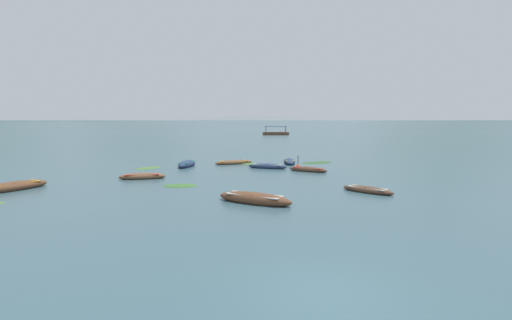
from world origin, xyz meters
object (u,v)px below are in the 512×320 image
Objects in this scene: rowboat_8 at (254,199)px; mooring_buoy at (298,166)px; rowboat_3 at (289,161)px; rowboat_5 at (234,162)px; rowboat_4 at (12,187)px; rowboat_6 at (368,190)px; ferry_0 at (276,133)px; rowboat_1 at (187,164)px; rowboat_7 at (308,170)px; rowboat_2 at (267,166)px; rowboat_0 at (142,176)px.

mooring_buoy is at bearing 67.45° from rowboat_8.
rowboat_3 is 17.59m from rowboat_8.
rowboat_8 is (-0.06, -16.87, 0.07)m from rowboat_5.
rowboat_4 is 21.66m from rowboat_6.
ferry_0 is at bearing 83.66° from rowboat_6.
rowboat_1 is at bearing -107.17° from ferry_0.
ferry_0 is at bearing 81.89° from rowboat_7.
rowboat_1 reaches higher than rowboat_6.
rowboat_7 is (3.06, -2.36, -0.01)m from rowboat_2.
mooring_buoy is (9.96, -2.08, -0.11)m from rowboat_1.
rowboat_1 is at bearing 155.59° from rowboat_7.
rowboat_4 reaches higher than rowboat_7.
rowboat_3 is 0.90× the size of rowboat_4.
rowboat_7 is 2.56m from mooring_buoy.
rowboat_1 is 0.51× the size of ferry_0.
rowboat_1 is 1.18× the size of rowboat_7.
rowboat_4 is (-17.15, -7.99, 0.03)m from rowboat_2.
rowboat_8 is at bearing -118.11° from rowboat_7.
rowboat_6 is 11.69m from mooring_buoy.
mooring_buoy reaches higher than rowboat_4.
rowboat_2 is at bearing 78.17° from rowboat_8.
rowboat_7 is at bearing -86.87° from rowboat_3.
rowboat_1 reaches higher than rowboat_2.
rowboat_6 is at bearing 15.06° from rowboat_8.
rowboat_0 is 15.80m from rowboat_6.
rowboat_5 is at bearing 178.17° from rowboat_3.
rowboat_6 is (21.39, -3.43, -0.06)m from rowboat_4.
rowboat_6 is (1.50, -14.81, -0.04)m from rowboat_3.
rowboat_7 reaches higher than rowboat_5.
rowboat_4 is 1.02× the size of rowboat_8.
mooring_buoy reaches higher than rowboat_0.
rowboat_8 is 14.61m from mooring_buoy.
rowboat_2 is 0.49× the size of ferry_0.
rowboat_8 is at bearing -90.20° from rowboat_5.
rowboat_8 is at bearing -112.55° from mooring_buoy.
rowboat_8 is (-5.53, -16.70, 0.03)m from rowboat_3.
rowboat_2 is 2.82m from mooring_buoy.
rowboat_0 is 0.82× the size of rowboat_8.
rowboat_4 is at bearing -141.30° from rowboat_5.
rowboat_2 is 0.85× the size of rowboat_4.
rowboat_4 is 15.32m from rowboat_8.
rowboat_8 is (-2.79, -13.31, 0.05)m from rowboat_2.
rowboat_1 is 0.91× the size of rowboat_8.
ferry_0 is 68.10m from mooring_buoy.
rowboat_0 is at bearing -148.12° from rowboat_3.
rowboat_7 is 0.77× the size of rowboat_8.
rowboat_7 is at bearing 97.44° from rowboat_6.
rowboat_5 is at bearing 38.70° from rowboat_4.
ferry_0 is at bearing 76.17° from rowboat_5.
rowboat_0 is 0.46× the size of ferry_0.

